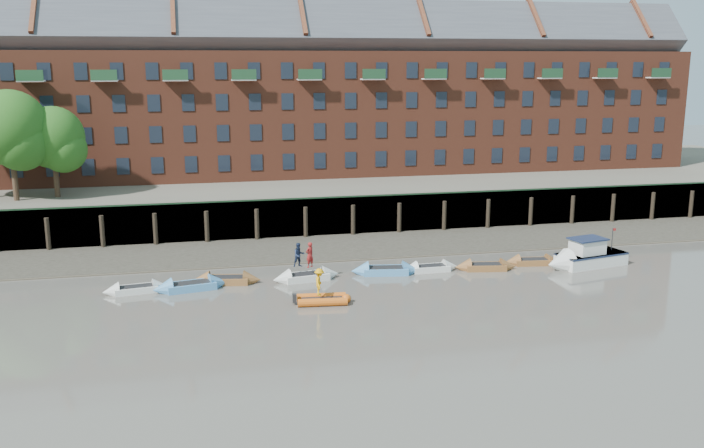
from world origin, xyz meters
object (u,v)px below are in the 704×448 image
object	(u,v)px
rib_tender	(324,299)
person_rower_a	(310,255)
rowboat_4	(385,270)
rowboat_5	(430,268)
person_rower_b	(299,255)
motor_launch	(580,258)
rowboat_1	(191,286)
rowboat_6	(485,267)
rowboat_7	(533,262)
person_rib_crew	(319,282)
rowboat_0	(136,289)
rowboat_3	(306,277)
rowboat_2	(227,280)

from	to	relation	value
rib_tender	person_rower_a	distance (m)	5.16
rowboat_4	rowboat_5	size ratio (longest dim) A/B	1.20
rowboat_4	person_rower_b	distance (m)	6.17
motor_launch	rib_tender	bearing A→B (deg)	-0.23
rowboat_1	rowboat_4	xyz separation A→B (m)	(13.10, 0.82, -0.00)
rowboat_6	rib_tender	xyz separation A→B (m)	(-12.35, -4.80, 0.02)
rowboat_5	rowboat_7	xyz separation A→B (m)	(7.73, 0.07, 0.00)
rib_tender	person_rib_crew	xyz separation A→B (m)	(-0.28, -0.00, 1.11)
rowboat_0	rowboat_3	bearing A→B (deg)	-6.58
person_rib_crew	rowboat_4	bearing A→B (deg)	-33.25
rowboat_6	person_rib_crew	world-z (taller)	person_rib_crew
rowboat_0	rowboat_7	size ratio (longest dim) A/B	1.01
person_rower_a	person_rib_crew	distance (m)	4.96
person_rower_b	rib_tender	bearing A→B (deg)	-94.54
rowboat_1	rowboat_5	xyz separation A→B (m)	(16.34, 0.85, -0.04)
rowboat_3	person_rib_crew	world-z (taller)	person_rib_crew
rowboat_7	rowboat_3	bearing A→B (deg)	-171.35
rowboat_2	motor_launch	distance (m)	24.73
rowboat_7	rowboat_6	bearing A→B (deg)	-163.97
rowboat_0	person_rower_a	xyz separation A→B (m)	(11.18, 0.28, 1.54)
rowboat_6	rib_tender	bearing A→B (deg)	-149.43
person_rib_crew	rowboat_3	bearing A→B (deg)	13.22
rowboat_7	motor_launch	bearing A→B (deg)	-17.50
rowboat_0	rowboat_2	world-z (taller)	rowboat_2
rowboat_0	rib_tender	xyz separation A→B (m)	(11.25, -4.65, 0.03)
rowboat_1	rowboat_6	world-z (taller)	rowboat_1
rowboat_5	person_rower_b	world-z (taller)	person_rower_b
rowboat_0	rowboat_5	distance (m)	19.75
rowboat_3	person_rower_b	size ratio (longest dim) A/B	2.90
person_rib_crew	person_rower_b	bearing A→B (deg)	18.01
rowboat_0	rowboat_4	size ratio (longest dim) A/B	0.87
rowboat_1	rowboat_0	bearing A→B (deg)	166.19
rowboat_0	rowboat_3	distance (m)	10.95
rowboat_6	person_rib_crew	bearing A→B (deg)	-149.85
rowboat_1	rowboat_6	bearing A→B (deg)	-9.99
rowboat_1	rowboat_3	xyz separation A→B (m)	(7.55, 0.52, -0.01)
rib_tender	rowboat_6	bearing A→B (deg)	26.69
rowboat_1	motor_launch	bearing A→B (deg)	-11.82
person_rower_a	rowboat_2	bearing A→B (deg)	-40.64
rowboat_3	rowboat_7	size ratio (longest dim) A/B	1.13
rib_tender	person_rower_b	world-z (taller)	person_rower_b
rowboat_0	rowboat_6	xyz separation A→B (m)	(23.60, 0.15, 0.01)
rowboat_1	rowboat_4	size ratio (longest dim) A/B	1.01
rowboat_1	rowboat_5	size ratio (longest dim) A/B	1.22
rowboat_2	rib_tender	world-z (taller)	rowboat_2
rowboat_5	rowboat_6	bearing A→B (deg)	-9.01
rowboat_0	rowboat_1	size ratio (longest dim) A/B	0.85
rowboat_7	person_rower_a	world-z (taller)	person_rower_a
rowboat_4	person_rib_crew	world-z (taller)	person_rib_crew
rowboat_7	rib_tender	xyz separation A→B (m)	(-16.21, -5.39, 0.04)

